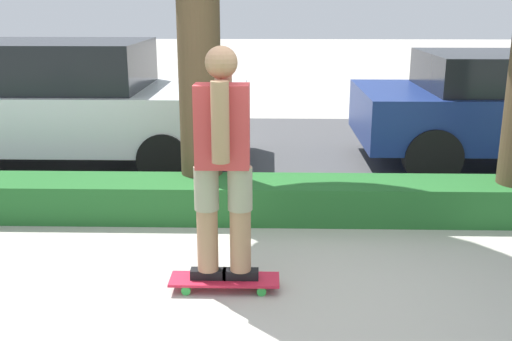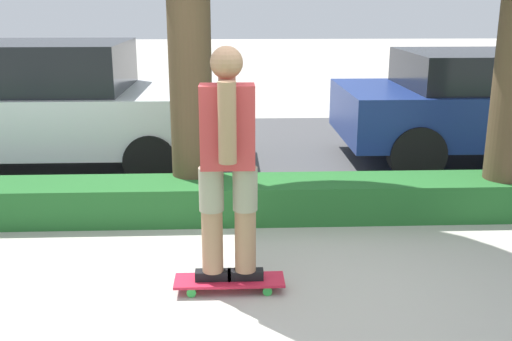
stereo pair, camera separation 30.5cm
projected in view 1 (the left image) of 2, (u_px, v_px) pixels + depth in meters
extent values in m
plane|color=#ADA89E|center=(274.00, 294.00, 4.32)|extent=(60.00, 60.00, 0.00)
cube|color=#474749|center=(273.00, 152.00, 8.36)|extent=(12.99, 5.00, 0.01)
cube|color=#236028|center=(273.00, 199.00, 5.81)|extent=(12.99, 0.60, 0.37)
cube|color=red|center=(225.00, 279.00, 4.37)|extent=(0.80, 0.24, 0.02)
cylinder|color=green|center=(262.00, 291.00, 4.29)|extent=(0.07, 0.04, 0.07)
cylinder|color=green|center=(262.00, 280.00, 4.47)|extent=(0.07, 0.04, 0.07)
cylinder|color=green|center=(186.00, 290.00, 4.31)|extent=(0.07, 0.04, 0.07)
cylinder|color=green|center=(189.00, 279.00, 4.48)|extent=(0.07, 0.04, 0.07)
cube|color=black|center=(208.00, 274.00, 4.36)|extent=(0.26, 0.09, 0.07)
cylinder|color=#A37556|center=(207.00, 219.00, 4.25)|extent=(0.15, 0.15, 0.78)
cylinder|color=gray|center=(206.00, 188.00, 4.19)|extent=(0.17, 0.17, 0.31)
cube|color=black|center=(241.00, 274.00, 4.36)|extent=(0.26, 0.09, 0.07)
cylinder|color=#A37556|center=(240.00, 220.00, 4.24)|extent=(0.15, 0.15, 0.78)
cylinder|color=gray|center=(240.00, 188.00, 4.18)|extent=(0.17, 0.17, 0.31)
cube|color=#C6383D|center=(222.00, 126.00, 4.06)|extent=(0.37, 0.20, 0.57)
cylinder|color=#A37556|center=(220.00, 122.00, 3.90)|extent=(0.12, 0.12, 0.54)
cylinder|color=#A37556|center=(224.00, 114.00, 4.20)|extent=(0.12, 0.12, 0.54)
sphere|color=#A37556|center=(221.00, 62.00, 3.95)|extent=(0.22, 0.22, 0.22)
cylinder|color=brown|center=(199.00, 35.00, 5.66)|extent=(0.41, 0.41, 3.46)
cube|color=silver|center=(64.00, 114.00, 7.65)|extent=(4.61, 1.99, 0.68)
cube|color=black|center=(49.00, 64.00, 7.49)|extent=(2.40, 1.74, 0.57)
cylinder|color=black|center=(164.00, 159.00, 6.84)|extent=(0.61, 0.24, 0.61)
cylinder|color=black|center=(186.00, 127.00, 8.59)|extent=(0.61, 0.24, 0.61)
cube|color=navy|center=(510.00, 115.00, 7.56)|extent=(3.81, 1.95, 0.64)
cube|color=black|center=(506.00, 71.00, 7.41)|extent=(1.98, 1.71, 0.45)
cylinder|color=black|center=(432.00, 157.00, 6.82)|extent=(0.66, 0.23, 0.66)
cylinder|color=black|center=(400.00, 125.00, 8.53)|extent=(0.66, 0.23, 0.66)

